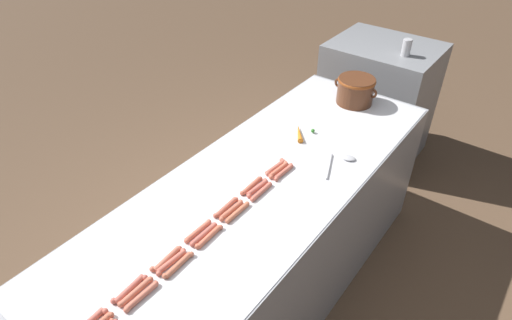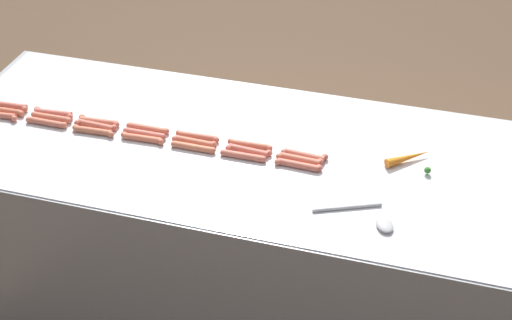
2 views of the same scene
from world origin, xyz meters
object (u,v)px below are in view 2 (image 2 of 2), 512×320
hot_dog_6 (304,155)px  hot_dog_18 (193,147)px  hot_dog_1 (53,113)px  hot_dog_3 (148,128)px  serving_spoon (372,219)px  hot_dog_0 (9,105)px  hot_dog_20 (298,165)px  hot_dog_4 (197,136)px  hot_dog_16 (93,131)px  hot_dog_2 (99,121)px  hot_dog_15 (46,122)px  hot_dog_7 (5,111)px  hot_dog_19 (243,156)px  hot_dog_5 (250,145)px  hot_dog_13 (300,159)px  hot_dog_10 (144,134)px  carrot (409,158)px  hot_dog_11 (194,142)px  hot_dog_12 (248,151)px  hot_dog_9 (96,125)px  hot_dog_8 (51,117)px  hot_dog_17 (142,138)px

hot_dog_6 → hot_dog_18: bearing=-81.0°
hot_dog_1 → hot_dog_3: (-0.00, 0.38, 0.00)m
serving_spoon → hot_dog_0: bearing=-100.4°
hot_dog_20 → serving_spoon: bearing=54.6°
hot_dog_4 → hot_dog_16: bearing=-79.8°
hot_dog_2 → hot_dog_15: same height
hot_dog_7 → hot_dog_16: bearing=85.2°
hot_dog_15 → hot_dog_19: (0.00, 0.75, 0.00)m
hot_dog_5 → hot_dog_19: 0.07m
hot_dog_15 → hot_dog_16: same height
hot_dog_13 → hot_dog_18: same height
hot_dog_3 → hot_dog_19: same height
hot_dog_4 → hot_dog_7: 0.75m
hot_dog_16 → hot_dog_18: same height
hot_dog_10 → hot_dog_13: 0.56m
hot_dog_0 → carrot: carrot is taller
carrot → hot_dog_0: bearing=-87.5°
hot_dog_1 → hot_dog_5: 0.76m
hot_dog_11 → hot_dog_12: bearing=90.1°
hot_dog_19 → hot_dog_16: bearing=-89.8°
hot_dog_10 → hot_dog_18: (0.03, 0.19, 0.00)m
hot_dog_9 → hot_dog_13: same height
hot_dog_5 → serving_spoon: hot_dog_5 is taller
hot_dog_1 → hot_dog_18: same height
hot_dog_8 → hot_dog_16: size_ratio=1.00×
hot_dog_12 → hot_dog_10: bearing=-89.8°
hot_dog_16 → hot_dog_17: bearing=91.5°
hot_dog_15 → hot_dog_16: size_ratio=1.00×
hot_dog_12 → hot_dog_19: size_ratio=1.00×
hot_dog_3 → hot_dog_15: bearing=-80.4°
hot_dog_6 → hot_dog_13: (0.03, -0.01, 0.00)m
hot_dog_12 → hot_dog_13: bearing=89.8°
hot_dog_10 → hot_dog_19: same height
hot_dog_3 → hot_dog_10: size_ratio=1.00×
hot_dog_9 → hot_dog_18: same height
hot_dog_5 → hot_dog_13: same height
hot_dog_5 → hot_dog_17: bearing=-80.6°
hot_dog_8 → hot_dog_11: 0.56m
hot_dog_5 → hot_dog_15: same height
hot_dog_6 → carrot: carrot is taller
hot_dog_9 → serving_spoon: 1.05m
hot_dog_16 → hot_dog_20: same height
hot_dog_9 → hot_dog_16: size_ratio=1.00×
hot_dog_2 → hot_dog_12: size_ratio=1.00×
hot_dog_2 → hot_dog_19: (0.06, 0.56, 0.00)m
hot_dog_15 → hot_dog_17: same height
hot_dog_12 → hot_dog_18: 0.19m
hot_dog_2 → hot_dog_5: (-0.00, 0.57, 0.00)m
hot_dog_7 → carrot: carrot is taller
hot_dog_2 → hot_dog_8: 0.18m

